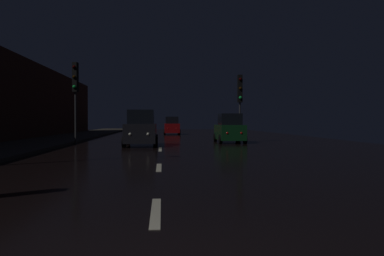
{
  "coord_description": "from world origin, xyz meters",
  "views": [
    {
      "loc": [
        0.11,
        -3.64,
        1.5
      ],
      "look_at": [
        1.95,
        21.58,
        1.03
      ],
      "focal_mm": 38.09,
      "sensor_mm": 36.0,
      "label": 1
    }
  ],
  "objects_px": {
    "traffic_light_far_left": "(75,84)",
    "car_parked_right_far": "(230,129)",
    "streetlamp_overhead": "(0,31)",
    "traffic_light_far_right": "(240,94)",
    "car_approaching_headlights": "(141,129)",
    "car_distant_taillights": "(172,126)"
  },
  "relations": [
    {
      "from": "car_parked_right_far",
      "to": "car_distant_taillights",
      "type": "xyz_separation_m",
      "value": [
        -3.53,
        16.6,
        -0.02
      ]
    },
    {
      "from": "traffic_light_far_right",
      "to": "car_parked_right_far",
      "type": "xyz_separation_m",
      "value": [
        -0.8,
        -0.46,
        -2.46
      ]
    },
    {
      "from": "streetlamp_overhead",
      "to": "car_approaching_headlights",
      "type": "xyz_separation_m",
      "value": [
        4.04,
        10.52,
        -3.44
      ]
    },
    {
      "from": "streetlamp_overhead",
      "to": "traffic_light_far_right",
      "type": "bearing_deg",
      "value": 52.88
    },
    {
      "from": "car_approaching_headlights",
      "to": "car_distant_taillights",
      "type": "relative_size",
      "value": 1.11
    },
    {
      "from": "traffic_light_far_right",
      "to": "car_approaching_headlights",
      "type": "height_order",
      "value": "traffic_light_far_right"
    },
    {
      "from": "streetlamp_overhead",
      "to": "car_parked_right_far",
      "type": "relative_size",
      "value": 1.68
    },
    {
      "from": "traffic_light_far_right",
      "to": "car_parked_right_far",
      "type": "bearing_deg",
      "value": -60.84
    },
    {
      "from": "traffic_light_far_right",
      "to": "car_approaching_headlights",
      "type": "bearing_deg",
      "value": -62.4
    },
    {
      "from": "car_distant_taillights",
      "to": "streetlamp_overhead",
      "type": "bearing_deg",
      "value": 168.18
    },
    {
      "from": "traffic_light_far_left",
      "to": "car_parked_right_far",
      "type": "bearing_deg",
      "value": 106.41
    },
    {
      "from": "traffic_light_far_left",
      "to": "car_parked_right_far",
      "type": "distance_m",
      "value": 10.59
    },
    {
      "from": "car_approaching_headlights",
      "to": "car_distant_taillights",
      "type": "distance_m",
      "value": 19.84
    },
    {
      "from": "traffic_light_far_right",
      "to": "traffic_light_far_left",
      "type": "xyz_separation_m",
      "value": [
        -10.95,
        -1.13,
        0.48
      ]
    },
    {
      "from": "streetlamp_overhead",
      "to": "car_distant_taillights",
      "type": "relative_size",
      "value": 1.73
    },
    {
      "from": "car_distant_taillights",
      "to": "car_approaching_headlights",
      "type": "bearing_deg",
      "value": 173.37
    },
    {
      "from": "car_approaching_headlights",
      "to": "car_parked_right_far",
      "type": "distance_m",
      "value": 6.6
    },
    {
      "from": "car_parked_right_far",
      "to": "traffic_light_far_left",
      "type": "bearing_deg",
      "value": 93.8
    },
    {
      "from": "car_approaching_headlights",
      "to": "car_distant_taillights",
      "type": "bearing_deg",
      "value": 173.37
    },
    {
      "from": "streetlamp_overhead",
      "to": "car_parked_right_far",
      "type": "distance_m",
      "value": 17.18
    },
    {
      "from": "traffic_light_far_right",
      "to": "car_parked_right_far",
      "type": "height_order",
      "value": "traffic_light_far_right"
    },
    {
      "from": "car_distant_taillights",
      "to": "traffic_light_far_right",
      "type": "bearing_deg",
      "value": -164.99
    }
  ]
}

